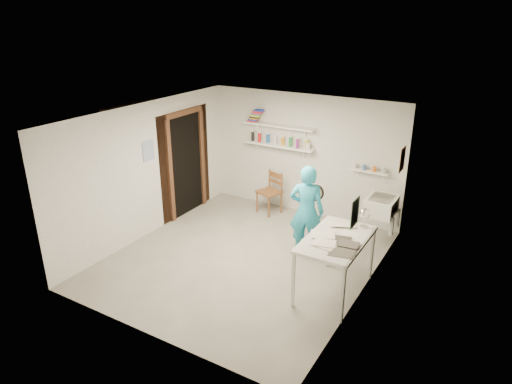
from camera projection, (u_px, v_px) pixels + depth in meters
The scene contains 27 objects.
floor at pixel (244, 259), 7.60m from camera, with size 4.00×4.50×0.02m, color slate.
ceiling at pixel (242, 115), 6.71m from camera, with size 4.00×4.50×0.02m, color silver.
wall_back at pixel (304, 155), 8.97m from camera, with size 4.00×0.02×2.40m, color silver.
wall_front at pixel (141, 252), 5.35m from camera, with size 4.00×0.02×2.40m, color silver.
wall_left at pixel (147, 170), 8.10m from camera, with size 0.02×4.50×2.40m, color silver.
wall_right at pixel (368, 219), 6.21m from camera, with size 0.02×4.50×2.40m, color silver.
doorway_recess at pixel (186, 165), 9.01m from camera, with size 0.02×0.90×2.00m, color black.
corridor_box at pixel (158, 157), 9.33m from camera, with size 1.40×1.50×2.10m, color brown.
door_lintel at pixel (184, 113), 8.61m from camera, with size 0.06×1.05×0.10m, color brown.
door_jamb_near at pixel (170, 172), 8.60m from camera, with size 0.06×0.10×2.00m, color brown.
door_jamb_far at pixel (202, 159), 9.40m from camera, with size 0.06×0.10×2.00m, color brown.
shelf_lower at pixel (278, 146), 9.05m from camera, with size 1.50×0.22×0.03m, color white.
shelf_upper at pixel (279, 126), 8.90m from camera, with size 1.50×0.22×0.03m, color white.
ledge_shelf at pixel (369, 171), 8.29m from camera, with size 0.70×0.14×0.03m, color white.
poster_left at pixel (148, 151), 8.00m from camera, with size 0.01×0.28×0.36m, color #334C7F.
poster_right_a at pixel (402, 159), 7.54m from camera, with size 0.01×0.34×0.42m, color #995933.
poster_right_b at pixel (355, 213), 5.67m from camera, with size 0.01×0.30×0.38m, color #3F724C.
belfast_sink at pixel (381, 206), 7.88m from camera, with size 0.48×0.60×0.30m, color white.
man at pixel (307, 211), 7.46m from camera, with size 0.57×0.38×1.57m, color #29A9D0.
wall_clock at pixel (315, 193), 7.51m from camera, with size 0.28×0.28×0.04m, color beige.
wooden_chair at pixel (269, 192), 9.17m from camera, with size 0.42×0.40×0.90m, color brown.
work_table at pixel (335, 265), 6.54m from camera, with size 0.79×1.32×0.88m, color silver.
desk_lamp at pixel (365, 214), 6.61m from camera, with size 0.16×0.16×0.16m, color silver.
spray_cans at pixel (278, 141), 9.01m from camera, with size 1.29×0.06×0.17m.
book_stack at pixel (256, 116), 9.09m from camera, with size 0.34×0.14×0.25m.
ledge_pots at pixel (369, 168), 8.27m from camera, with size 0.48×0.07×0.09m.
papers at pixel (337, 237), 6.37m from camera, with size 0.30×0.22×0.03m.
Camera 1 is at (3.54, -5.64, 3.83)m, focal length 32.00 mm.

